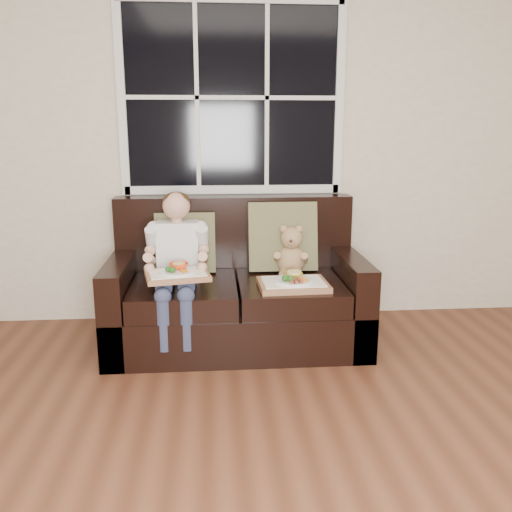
{
  "coord_description": "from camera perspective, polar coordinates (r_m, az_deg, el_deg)",
  "views": [
    {
      "loc": [
        -0.5,
        -1.55,
        1.46
      ],
      "look_at": [
        -0.23,
        1.85,
        0.63
      ],
      "focal_mm": 38.0,
      "sensor_mm": 36.0,
      "label": 1
    }
  ],
  "objects": [
    {
      "name": "tray_right",
      "position": [
        3.46,
        3.93,
        -2.85
      ],
      "size": [
        0.45,
        0.35,
        0.1
      ],
      "rotation": [
        0.0,
        0.0,
        0.04
      ],
      "color": "#AB754D",
      "rests_on": "loveseat"
    },
    {
      "name": "teddy_bear",
      "position": [
        3.76,
        3.73,
        0.25
      ],
      "size": [
        0.23,
        0.28,
        0.36
      ],
      "rotation": [
        0.0,
        0.0,
        -0.16
      ],
      "color": "#A07D55",
      "rests_on": "loveseat"
    },
    {
      "name": "loveseat",
      "position": [
        3.75,
        -2.06,
        -4.23
      ],
      "size": [
        1.7,
        0.92,
        0.96
      ],
      "color": "black",
      "rests_on": "ground"
    },
    {
      "name": "window_back",
      "position": [
        4.04,
        -2.54,
        16.31
      ],
      "size": [
        1.62,
        0.04,
        1.37
      ],
      "color": "black",
      "rests_on": "room_walls"
    },
    {
      "name": "room_walls",
      "position": [
        1.64,
        13.93,
        18.02
      ],
      "size": [
        4.52,
        5.02,
        2.71
      ],
      "color": "beige",
      "rests_on": "ground"
    },
    {
      "name": "pillow_right",
      "position": [
        3.83,
        2.78,
        2.04
      ],
      "size": [
        0.48,
        0.22,
        0.5
      ],
      "rotation": [
        -0.21,
        0.0,
        0.0
      ],
      "color": "olive",
      "rests_on": "loveseat"
    },
    {
      "name": "pillow_left",
      "position": [
        3.81,
        -7.44,
        1.38
      ],
      "size": [
        0.42,
        0.19,
        0.43
      ],
      "rotation": [
        -0.21,
        0.0,
        -0.0
      ],
      "color": "olive",
      "rests_on": "loveseat"
    },
    {
      "name": "child",
      "position": [
        3.55,
        -8.32,
        0.34
      ],
      "size": [
        0.4,
        0.6,
        0.9
      ],
      "color": "silver",
      "rests_on": "loveseat"
    },
    {
      "name": "tray_left",
      "position": [
        3.35,
        -8.28,
        -1.83
      ],
      "size": [
        0.43,
        0.36,
        0.09
      ],
      "rotation": [
        0.0,
        0.0,
        0.19
      ],
      "color": "#AB754D",
      "rests_on": "child"
    }
  ]
}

